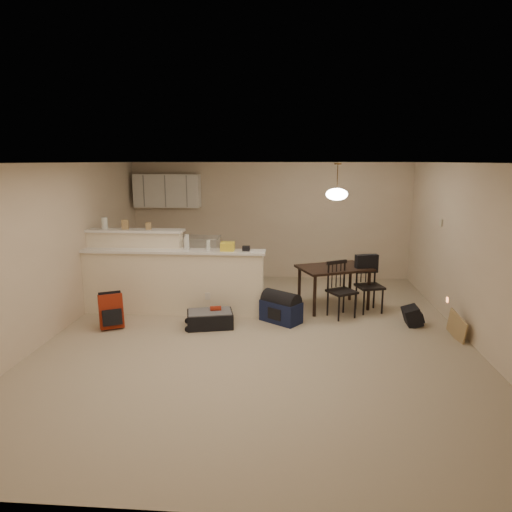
# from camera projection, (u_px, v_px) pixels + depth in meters

# --- Properties ---
(room) EXTENTS (7.00, 7.02, 2.50)m
(room) POSITION_uv_depth(u_px,v_px,m) (259.00, 252.00, 6.48)
(room) COLOR tan
(room) RESTS_ON ground
(breakfast_bar) EXTENTS (3.08, 0.58, 1.39)m
(breakfast_bar) POSITION_uv_depth(u_px,v_px,m) (159.00, 277.00, 7.70)
(breakfast_bar) COLOR #F7E9C7
(breakfast_bar) RESTS_ON ground
(upper_cabinets) EXTENTS (1.40, 0.34, 0.70)m
(upper_cabinets) POSITION_uv_depth(u_px,v_px,m) (167.00, 191.00, 9.75)
(upper_cabinets) COLOR white
(upper_cabinets) RESTS_ON room
(kitchen_counter) EXTENTS (1.80, 0.60, 0.90)m
(kitchen_counter) POSITION_uv_depth(u_px,v_px,m) (177.00, 258.00, 9.90)
(kitchen_counter) COLOR white
(kitchen_counter) RESTS_ON ground
(thermostat) EXTENTS (0.02, 0.12, 0.12)m
(thermostat) POSITION_uv_depth(u_px,v_px,m) (441.00, 223.00, 7.72)
(thermostat) COLOR beige
(thermostat) RESTS_ON room
(jar) EXTENTS (0.10, 0.10, 0.20)m
(jar) POSITION_uv_depth(u_px,v_px,m) (105.00, 223.00, 7.72)
(jar) COLOR silver
(jar) RESTS_ON breakfast_bar
(cereal_box) EXTENTS (0.10, 0.07, 0.16)m
(cereal_box) POSITION_uv_depth(u_px,v_px,m) (125.00, 225.00, 7.70)
(cereal_box) COLOR tan
(cereal_box) RESTS_ON breakfast_bar
(small_box) EXTENTS (0.08, 0.06, 0.12)m
(small_box) POSITION_uv_depth(u_px,v_px,m) (148.00, 226.00, 7.67)
(small_box) COLOR tan
(small_box) RESTS_ON breakfast_bar
(bottle_a) EXTENTS (0.07, 0.07, 0.26)m
(bottle_a) POSITION_uv_depth(u_px,v_px,m) (187.00, 242.00, 7.46)
(bottle_a) COLOR silver
(bottle_a) RESTS_ON breakfast_bar
(bottle_b) EXTENTS (0.06, 0.06, 0.18)m
(bottle_b) POSITION_uv_depth(u_px,v_px,m) (208.00, 245.00, 7.44)
(bottle_b) COLOR silver
(bottle_b) RESTS_ON breakfast_bar
(bag_lump) EXTENTS (0.22, 0.18, 0.14)m
(bag_lump) POSITION_uv_depth(u_px,v_px,m) (228.00, 246.00, 7.42)
(bag_lump) COLOR tan
(bag_lump) RESTS_ON breakfast_bar
(pouch) EXTENTS (0.12, 0.10, 0.08)m
(pouch) POSITION_uv_depth(u_px,v_px,m) (246.00, 249.00, 7.40)
(pouch) COLOR tan
(pouch) RESTS_ON breakfast_bar
(extra_item_x) EXTENTS (0.05, 0.05, 0.22)m
(extra_item_x) POSITION_uv_depth(u_px,v_px,m) (186.00, 244.00, 7.46)
(extra_item_x) COLOR silver
(extra_item_x) RESTS_ON breakfast_bar
(dining_table) EXTENTS (1.39, 1.17, 0.73)m
(dining_table) POSITION_uv_depth(u_px,v_px,m) (334.00, 272.00, 7.88)
(dining_table) COLOR black
(dining_table) RESTS_ON ground
(pendant_lamp) EXTENTS (0.36, 0.36, 0.62)m
(pendant_lamp) POSITION_uv_depth(u_px,v_px,m) (337.00, 194.00, 7.60)
(pendant_lamp) COLOR brown
(pendant_lamp) RESTS_ON room
(dining_chair_near) EXTENTS (0.54, 0.54, 0.92)m
(dining_chair_near) POSITION_uv_depth(u_px,v_px,m) (342.00, 290.00, 7.44)
(dining_chair_near) COLOR black
(dining_chair_near) RESTS_ON ground
(dining_chair_far) EXTENTS (0.50, 0.49, 0.94)m
(dining_chair_far) POSITION_uv_depth(u_px,v_px,m) (370.00, 285.00, 7.70)
(dining_chair_far) COLOR black
(dining_chair_far) RESTS_ON ground
(suitcase) EXTENTS (0.78, 0.59, 0.23)m
(suitcase) POSITION_uv_depth(u_px,v_px,m) (210.00, 319.00, 7.07)
(suitcase) COLOR black
(suitcase) RESTS_ON ground
(red_backpack) EXTENTS (0.41, 0.35, 0.53)m
(red_backpack) POSITION_uv_depth(u_px,v_px,m) (111.00, 311.00, 7.00)
(red_backpack) COLOR maroon
(red_backpack) RESTS_ON ground
(navy_duffel) EXTENTS (0.71, 0.65, 0.34)m
(navy_duffel) POSITION_uv_depth(u_px,v_px,m) (281.00, 311.00, 7.27)
(navy_duffel) COLOR #131B3C
(navy_duffel) RESTS_ON ground
(black_daypack) EXTENTS (0.23, 0.33, 0.29)m
(black_daypack) POSITION_uv_depth(u_px,v_px,m) (412.00, 316.00, 7.13)
(black_daypack) COLOR black
(black_daypack) RESTS_ON ground
(cardboard_sheet) EXTENTS (0.10, 0.48, 0.36)m
(cardboard_sheet) POSITION_uv_depth(u_px,v_px,m) (457.00, 327.00, 6.56)
(cardboard_sheet) COLOR tan
(cardboard_sheet) RESTS_ON ground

